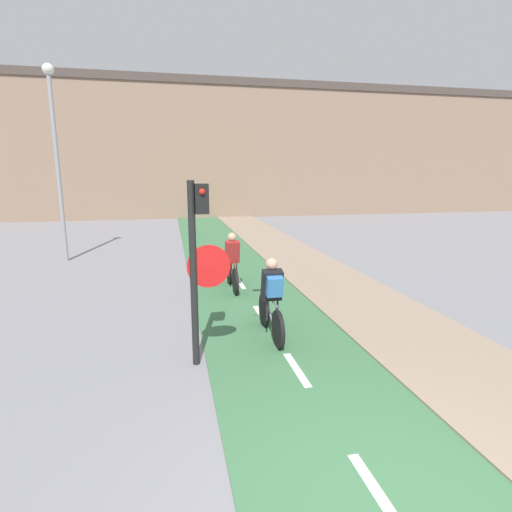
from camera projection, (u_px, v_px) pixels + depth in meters
name	position (u px, v px, depth m)	size (l,w,h in m)	color
building_row_background	(193.00, 151.00, 28.53)	(60.00, 5.20, 9.10)	#89705B
traffic_light_pole	(199.00, 253.00, 6.02)	(0.67, 0.25, 2.88)	black
street_lamp_far	(55.00, 143.00, 13.08)	(0.36, 0.36, 6.40)	gray
cyclist_near	(272.00, 300.00, 7.25)	(0.46, 1.71, 1.50)	black
cyclist_far	(232.00, 264.00, 10.31)	(0.46, 1.67, 1.50)	black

